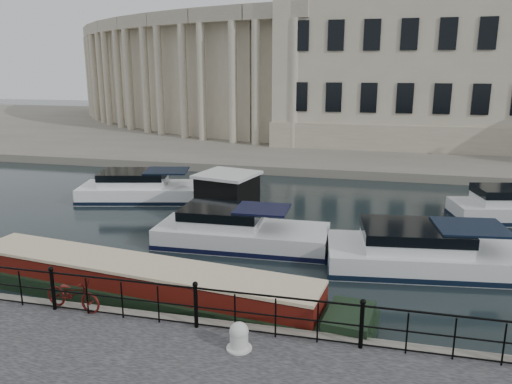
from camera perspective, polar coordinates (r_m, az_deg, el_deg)
ground_plane at (r=15.06m, az=-3.73°, el=-12.88°), size 160.00×160.00×0.00m
far_bank at (r=52.36m, az=9.05°, el=6.82°), size 120.00×42.00×0.55m
railing at (r=12.63m, az=-6.90°, el=-12.48°), size 24.14×0.14×1.22m
civic_building at (r=47.76m, az=7.70°, el=14.31°), size 53.55×31.84×16.85m
bicycle at (r=14.31m, az=-20.19°, el=-10.86°), size 1.78×0.83×0.90m
mooring_bollard at (r=11.84m, az=-1.95°, el=-16.19°), size 0.59×0.59×0.66m
narrowboat at (r=15.63m, az=-13.28°, el=-10.71°), size 14.07×3.61×1.52m
harbour_hut at (r=23.01m, az=-3.26°, el=-0.67°), size 3.90×3.48×2.21m
cabin_cruisers at (r=21.46m, az=7.12°, el=-3.49°), size 25.38×10.64×1.99m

